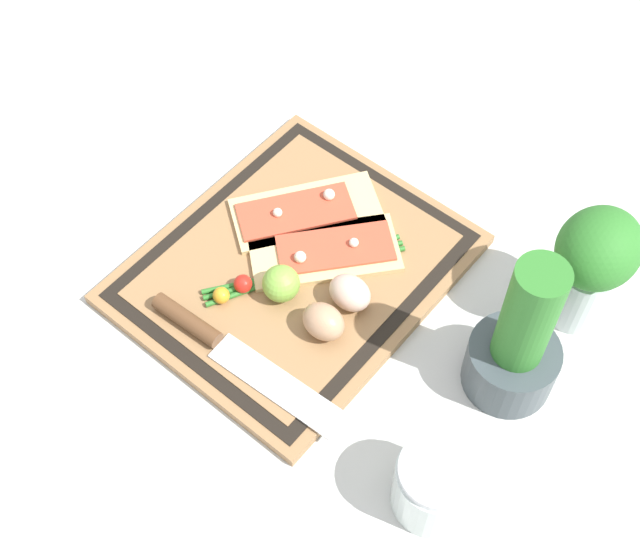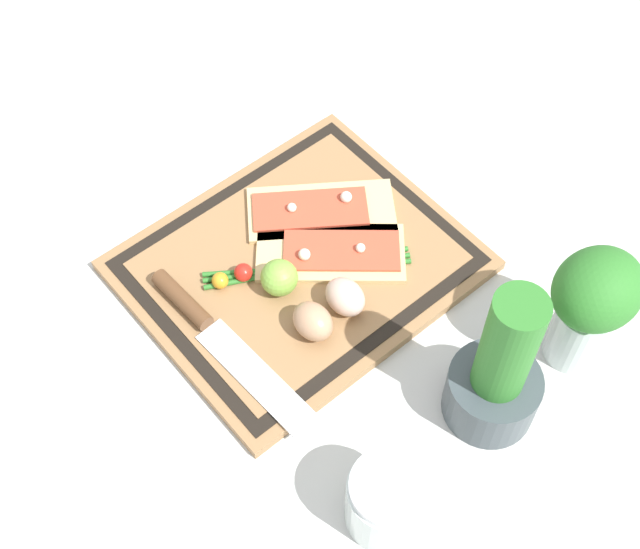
{
  "view_description": "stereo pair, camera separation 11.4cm",
  "coord_description": "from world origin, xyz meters",
  "px_view_note": "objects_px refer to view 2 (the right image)",
  "views": [
    {
      "loc": [
        0.49,
        0.45,
        0.98
      ],
      "look_at": [
        0.0,
        0.04,
        0.03
      ],
      "focal_mm": 50.0,
      "sensor_mm": 36.0,
      "label": 1
    },
    {
      "loc": [
        0.41,
        0.53,
        0.98
      ],
      "look_at": [
        0.0,
        0.04,
        0.03
      ],
      "focal_mm": 50.0,
      "sensor_mm": 36.0,
      "label": 2
    }
  ],
  "objects_px": {
    "egg_pink": "(343,298)",
    "pizza_slice_near": "(319,210)",
    "lime": "(279,278)",
    "herb_pot": "(498,376)",
    "egg_brown": "(313,321)",
    "herb_glass": "(592,303)",
    "knife": "(205,323)",
    "cherry_tomato_yellow": "(220,281)",
    "sauce_jar": "(387,502)",
    "cherry_tomato_red": "(243,272)",
    "pizza_slice_far": "(333,252)"
  },
  "relations": [
    {
      "from": "herb_pot",
      "to": "sauce_jar",
      "type": "bearing_deg",
      "value": 5.82
    },
    {
      "from": "lime",
      "to": "pizza_slice_near",
      "type": "bearing_deg",
      "value": -152.21
    },
    {
      "from": "egg_pink",
      "to": "herb_pot",
      "type": "relative_size",
      "value": 0.25
    },
    {
      "from": "egg_pink",
      "to": "cherry_tomato_yellow",
      "type": "bearing_deg",
      "value": -52.24
    },
    {
      "from": "pizza_slice_near",
      "to": "herb_glass",
      "type": "distance_m",
      "value": 0.39
    },
    {
      "from": "egg_pink",
      "to": "sauce_jar",
      "type": "bearing_deg",
      "value": 59.39
    },
    {
      "from": "sauce_jar",
      "to": "egg_pink",
      "type": "bearing_deg",
      "value": -120.61
    },
    {
      "from": "egg_pink",
      "to": "cherry_tomato_yellow",
      "type": "distance_m",
      "value": 0.16
    },
    {
      "from": "egg_pink",
      "to": "pizza_slice_near",
      "type": "bearing_deg",
      "value": -118.77
    },
    {
      "from": "lime",
      "to": "cherry_tomato_red",
      "type": "height_order",
      "value": "lime"
    },
    {
      "from": "egg_pink",
      "to": "cherry_tomato_red",
      "type": "height_order",
      "value": "egg_pink"
    },
    {
      "from": "knife",
      "to": "cherry_tomato_yellow",
      "type": "relative_size",
      "value": 13.04
    },
    {
      "from": "pizza_slice_near",
      "to": "egg_pink",
      "type": "distance_m",
      "value": 0.16
    },
    {
      "from": "knife",
      "to": "sauce_jar",
      "type": "relative_size",
      "value": 3.09
    },
    {
      "from": "egg_pink",
      "to": "herb_pot",
      "type": "xyz_separation_m",
      "value": [
        -0.05,
        0.21,
        0.04
      ]
    },
    {
      "from": "herb_pot",
      "to": "egg_pink",
      "type": "bearing_deg",
      "value": -77.42
    },
    {
      "from": "cherry_tomato_red",
      "to": "herb_pot",
      "type": "relative_size",
      "value": 0.11
    },
    {
      "from": "pizza_slice_near",
      "to": "sauce_jar",
      "type": "xyz_separation_m",
      "value": [
        0.21,
        0.37,
        0.02
      ]
    },
    {
      "from": "cherry_tomato_red",
      "to": "pizza_slice_far",
      "type": "bearing_deg",
      "value": 157.55
    },
    {
      "from": "pizza_slice_far",
      "to": "egg_pink",
      "type": "xyz_separation_m",
      "value": [
        0.04,
        0.07,
        0.02
      ]
    },
    {
      "from": "cherry_tomato_red",
      "to": "pizza_slice_near",
      "type": "bearing_deg",
      "value": -172.26
    },
    {
      "from": "herb_glass",
      "to": "cherry_tomato_yellow",
      "type": "bearing_deg",
      "value": -51.11
    },
    {
      "from": "knife",
      "to": "herb_glass",
      "type": "relative_size",
      "value": 1.54
    },
    {
      "from": "pizza_slice_far",
      "to": "cherry_tomato_yellow",
      "type": "height_order",
      "value": "pizza_slice_far"
    },
    {
      "from": "knife",
      "to": "herb_pot",
      "type": "distance_m",
      "value": 0.36
    },
    {
      "from": "lime",
      "to": "herb_pot",
      "type": "bearing_deg",
      "value": 107.5
    },
    {
      "from": "herb_pot",
      "to": "herb_glass",
      "type": "height_order",
      "value": "herb_pot"
    },
    {
      "from": "herb_pot",
      "to": "sauce_jar",
      "type": "relative_size",
      "value": 2.5
    },
    {
      "from": "knife",
      "to": "egg_brown",
      "type": "relative_size",
      "value": 5.04
    },
    {
      "from": "knife",
      "to": "herb_pot",
      "type": "xyz_separation_m",
      "value": [
        -0.2,
        0.3,
        0.05
      ]
    },
    {
      "from": "pizza_slice_near",
      "to": "lime",
      "type": "relative_size",
      "value": 4.47
    },
    {
      "from": "egg_pink",
      "to": "cherry_tomato_red",
      "type": "relative_size",
      "value": 2.33
    },
    {
      "from": "cherry_tomato_red",
      "to": "herb_glass",
      "type": "relative_size",
      "value": 0.13
    },
    {
      "from": "egg_brown",
      "to": "cherry_tomato_red",
      "type": "height_order",
      "value": "egg_brown"
    },
    {
      "from": "egg_pink",
      "to": "herb_glass",
      "type": "bearing_deg",
      "value": 129.51
    },
    {
      "from": "lime",
      "to": "herb_glass",
      "type": "relative_size",
      "value": 0.26
    },
    {
      "from": "herb_glass",
      "to": "knife",
      "type": "bearing_deg",
      "value": -43.15
    },
    {
      "from": "herb_pot",
      "to": "egg_brown",
      "type": "bearing_deg",
      "value": -64.86
    },
    {
      "from": "herb_pot",
      "to": "lime",
      "type": "bearing_deg",
      "value": -72.5
    },
    {
      "from": "sauce_jar",
      "to": "herb_glass",
      "type": "bearing_deg",
      "value": -178.83
    },
    {
      "from": "pizza_slice_far",
      "to": "cherry_tomato_red",
      "type": "bearing_deg",
      "value": -22.45
    },
    {
      "from": "cherry_tomato_yellow",
      "to": "herb_pot",
      "type": "bearing_deg",
      "value": 113.32
    },
    {
      "from": "pizza_slice_near",
      "to": "cherry_tomato_red",
      "type": "height_order",
      "value": "same"
    },
    {
      "from": "lime",
      "to": "sauce_jar",
      "type": "xyz_separation_m",
      "value": [
        0.09,
        0.3,
        -0.0
      ]
    },
    {
      "from": "knife",
      "to": "pizza_slice_near",
      "type": "bearing_deg",
      "value": -168.34
    },
    {
      "from": "pizza_slice_far",
      "to": "sauce_jar",
      "type": "xyz_separation_m",
      "value": [
        0.18,
        0.3,
        0.02
      ]
    },
    {
      "from": "egg_brown",
      "to": "herb_glass",
      "type": "xyz_separation_m",
      "value": [
        -0.23,
        0.22,
        0.07
      ]
    },
    {
      "from": "knife",
      "to": "egg_pink",
      "type": "bearing_deg",
      "value": 148.96
    },
    {
      "from": "lime",
      "to": "egg_brown",
      "type": "bearing_deg",
      "value": 83.9
    },
    {
      "from": "egg_pink",
      "to": "cherry_tomato_yellow",
      "type": "xyz_separation_m",
      "value": [
        0.1,
        -0.13,
        -0.01
      ]
    }
  ]
}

